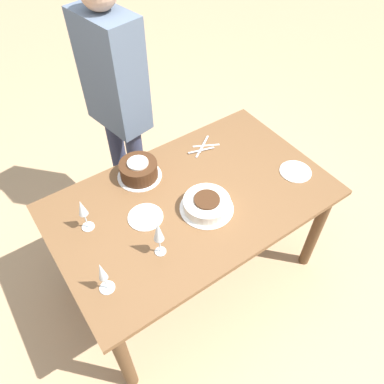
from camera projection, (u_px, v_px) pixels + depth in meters
name	position (u px, v px, depth m)	size (l,w,h in m)	color
ground_plane	(192.00, 269.00, 2.64)	(12.00, 12.00, 0.00)	tan
dining_table	(192.00, 211.00, 2.15)	(1.55, 0.95, 0.77)	brown
cake_center_white	(207.00, 204.00, 1.99)	(0.29, 0.29, 0.08)	white
cake_front_chocolate	(139.00, 170.00, 2.14)	(0.26, 0.26, 0.11)	white
wine_glass_near	(158.00, 232.00, 1.72)	(0.06, 0.06, 0.23)	silver
wine_glass_far	(82.00, 210.00, 1.83)	(0.07, 0.07, 0.20)	silver
wine_glass_extra	(102.00, 273.00, 1.61)	(0.07, 0.07, 0.21)	silver
dessert_plate_left	(295.00, 172.00, 2.20)	(0.19, 0.19, 0.01)	white
dessert_plate_right	(146.00, 217.00, 1.98)	(0.19, 0.19, 0.01)	white
fork_pile	(203.00, 147.00, 2.35)	(0.22, 0.13, 0.01)	silver
person_cutting	(116.00, 93.00, 2.27)	(0.29, 0.43, 1.72)	#2D334C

